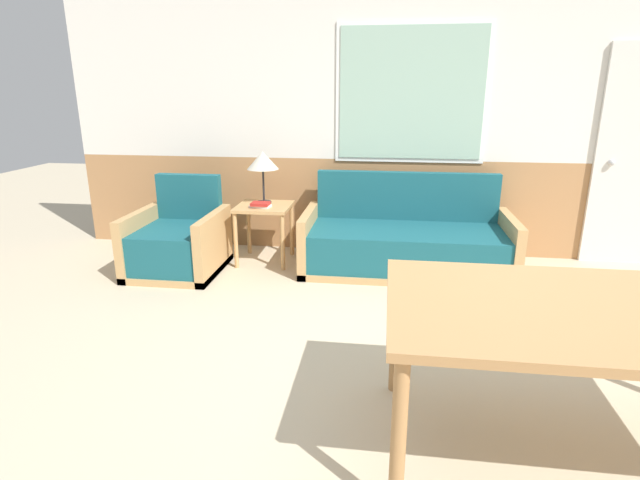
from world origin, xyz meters
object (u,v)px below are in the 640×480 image
table_lamp (263,162)px  side_table (264,215)px  armchair (178,244)px  dining_table (590,322)px  couch (406,244)px

table_lamp → side_table: bearing=-77.9°
armchair → table_lamp: size_ratio=1.70×
armchair → side_table: size_ratio=1.50×
side_table → table_lamp: bearing=102.1°
armchair → dining_table: size_ratio=0.50×
couch → dining_table: size_ratio=1.11×
side_table → table_lamp: size_ratio=1.13×
couch → dining_table: 2.54m
table_lamp → dining_table: bearing=-51.3°
armchair → side_table: armchair is taller
table_lamp → dining_table: table_lamp is taller
couch → dining_table: bearing=-74.3°
table_lamp → couch: bearing=-5.9°
couch → armchair: bearing=-171.5°
armchair → side_table: bearing=20.6°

